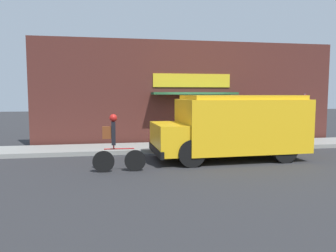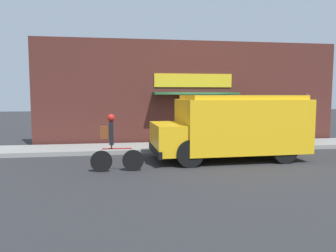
# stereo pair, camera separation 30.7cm
# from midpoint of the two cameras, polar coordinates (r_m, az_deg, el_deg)

# --- Properties ---
(ground_plane) EXTENTS (70.00, 70.00, 0.00)m
(ground_plane) POSITION_cam_midpoint_polar(r_m,az_deg,el_deg) (13.17, 5.55, -4.58)
(ground_plane) COLOR #2B2B2D
(sidewalk) EXTENTS (28.00, 2.01, 0.17)m
(sidewalk) POSITION_cam_midpoint_polar(r_m,az_deg,el_deg) (14.11, 4.44, -3.55)
(sidewalk) COLOR gray
(sidewalk) RESTS_ON ground_plane
(storefront) EXTENTS (14.06, 1.12, 4.74)m
(storefront) POSITION_cam_midpoint_polar(r_m,az_deg,el_deg) (15.13, 3.31, 5.77)
(storefront) COLOR #4C231E
(storefront) RESTS_ON ground_plane
(school_bus) EXTENTS (5.35, 2.87, 2.27)m
(school_bus) POSITION_cam_midpoint_polar(r_m,az_deg,el_deg) (11.86, 10.60, 0.12)
(school_bus) COLOR yellow
(school_bus) RESTS_ON ground_plane
(cyclist) EXTENTS (1.58, 0.23, 1.73)m
(cyclist) POSITION_cam_midpoint_polar(r_m,az_deg,el_deg) (9.82, -10.09, -3.02)
(cyclist) COLOR black
(cyclist) RESTS_ON ground_plane
(stop_sign_post) EXTENTS (0.45, 0.45, 2.17)m
(stop_sign_post) POSITION_cam_midpoint_polar(r_m,az_deg,el_deg) (15.47, 22.13, 2.59)
(stop_sign_post) COLOR slate
(stop_sign_post) RESTS_ON sidewalk
(trash_bin) EXTENTS (0.46, 0.46, 0.93)m
(trash_bin) POSITION_cam_midpoint_polar(r_m,az_deg,el_deg) (14.09, 5.49, -1.31)
(trash_bin) COLOR #2D5138
(trash_bin) RESTS_ON sidewalk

